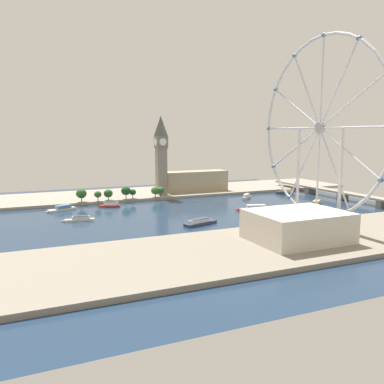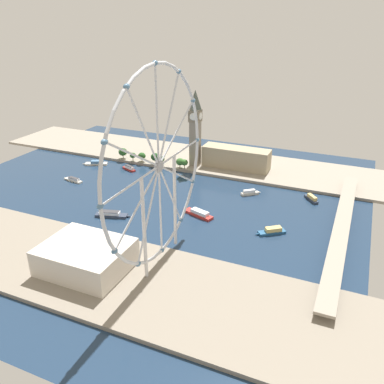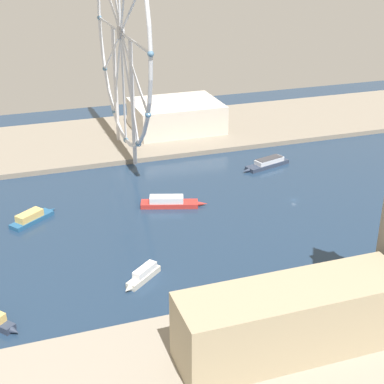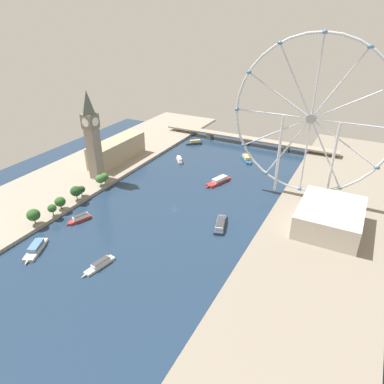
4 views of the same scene
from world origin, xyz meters
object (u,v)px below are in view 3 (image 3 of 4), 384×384
at_px(riverside_hall, 176,116).
at_px(tour_boat_1, 32,218).
at_px(ferris_wheel, 121,34).
at_px(tour_boat_2, 267,163).
at_px(tour_boat_4, 143,275).
at_px(tour_boat_0, 169,202).
at_px(parliament_block, 293,319).

relative_size(riverside_hall, tour_boat_1, 2.44).
distance_m(ferris_wheel, tour_boat_2, 113.47).
bearing_deg(tour_boat_4, tour_boat_0, -155.15).
relative_size(tour_boat_0, tour_boat_4, 1.83).
xyz_separation_m(parliament_block, riverside_hall, (232.50, -33.78, -2.30)).
relative_size(parliament_block, tour_boat_2, 2.30).
bearing_deg(tour_boat_4, parliament_block, 80.71).
relative_size(parliament_block, tour_boat_0, 2.27).
height_order(ferris_wheel, tour_boat_0, ferris_wheel).
bearing_deg(tour_boat_0, riverside_hall, 88.55).
bearing_deg(riverside_hall, tour_boat_2, -157.32).
height_order(riverside_hall, tour_boat_0, riverside_hall).
bearing_deg(riverside_hall, tour_boat_4, 158.32).
relative_size(parliament_block, ferris_wheel, 0.55).
bearing_deg(tour_boat_1, riverside_hall, 7.63).
height_order(ferris_wheel, tour_boat_1, ferris_wheel).
relative_size(tour_boat_2, tour_boat_4, 1.81).
relative_size(ferris_wheel, tour_boat_0, 4.10).
bearing_deg(tour_boat_1, tour_boat_2, -25.64).
distance_m(parliament_block, tour_boat_4, 70.47).
height_order(parliament_block, riverside_hall, parliament_block).
height_order(ferris_wheel, tour_boat_4, ferris_wheel).
bearing_deg(tour_boat_1, parliament_block, -97.27).
height_order(parliament_block, tour_boat_4, parliament_block).
bearing_deg(parliament_block, tour_boat_0, 2.22).
height_order(parliament_block, ferris_wheel, ferris_wheel).
distance_m(riverside_hall, tour_boat_1, 150.13).
bearing_deg(tour_boat_4, tour_boat_2, -176.05).
distance_m(tour_boat_0, tour_boat_4, 69.13).
relative_size(ferris_wheel, tour_boat_1, 5.79).
bearing_deg(tour_boat_2, parliament_block, 50.43).
height_order(parliament_block, tour_boat_2, parliament_block).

